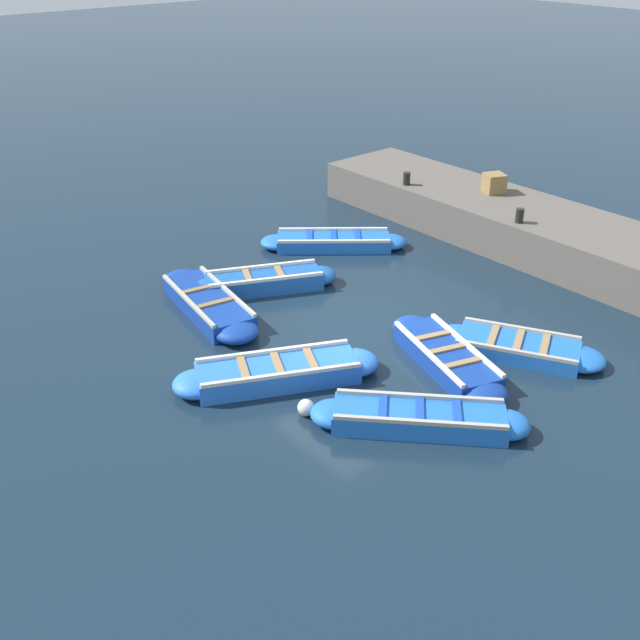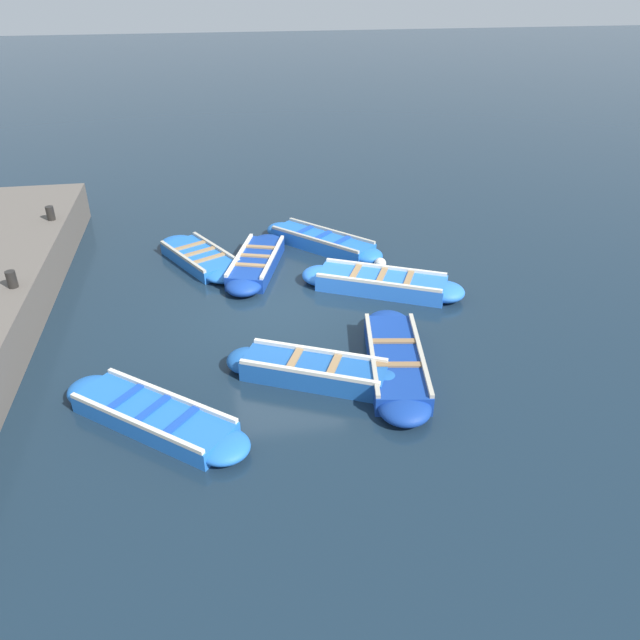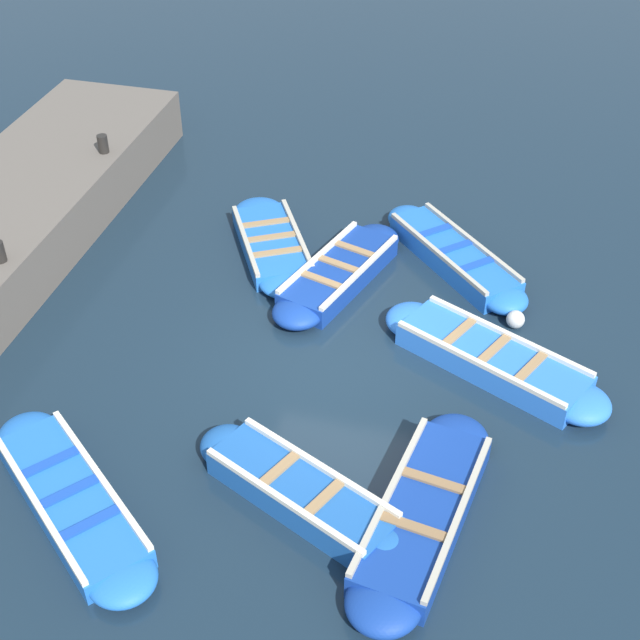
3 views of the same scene
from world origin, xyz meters
name	(u,v)px [view 1 (image 1 of 3)]	position (x,y,z in m)	size (l,w,h in m)	color
ground_plane	(352,331)	(0.00, 0.00, 0.00)	(120.00, 120.00, 0.00)	#162838
boat_stern_in	(446,357)	(0.45, -2.18, 0.18)	(1.86, 3.55, 0.43)	navy
boat_far_corner	(334,242)	(2.61, 3.57, 0.16)	(3.47, 3.07, 0.39)	blue
boat_outer_right	(264,282)	(-0.24, 2.75, 0.20)	(3.43, 2.14, 0.46)	#1E59AD
boat_alongside	(419,419)	(-1.40, -3.21, 0.18)	(3.10, 3.20, 0.43)	blue
boat_drifting	(208,304)	(-1.81, 2.66, 0.19)	(1.50, 3.88, 0.44)	navy
boat_outer_left	(278,373)	(-2.35, -0.55, 0.20)	(3.86, 2.47, 0.45)	blue
boat_bow_out	(518,347)	(1.86, -2.81, 0.15)	(2.45, 3.38, 0.36)	blue
quay_wall	(540,232)	(6.49, 0.00, 0.52)	(2.70, 13.48, 1.03)	#605951
bollard_mid_north	(520,216)	(5.49, 0.00, 1.21)	(0.20, 0.20, 0.35)	black
bollard_mid_south	(407,179)	(5.49, 3.79, 1.21)	(0.20, 0.20, 0.35)	black
wooden_crate	(494,183)	(6.81, 1.82, 1.29)	(0.51, 0.51, 0.51)	olive
buoy_orange_near	(306,408)	(-2.62, -1.70, 0.15)	(0.30, 0.30, 0.30)	silver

